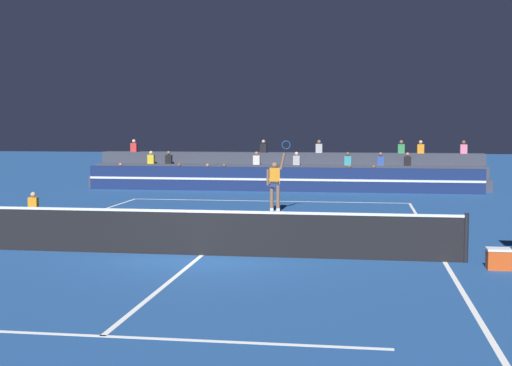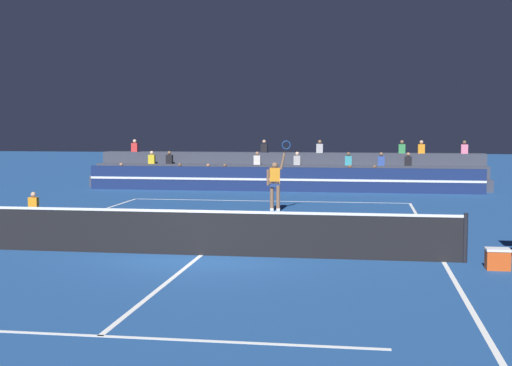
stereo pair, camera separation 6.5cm
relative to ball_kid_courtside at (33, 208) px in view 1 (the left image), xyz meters
The scene contains 9 objects.
ground_plane 9.00m from the ball_kid_courtside, 39.62° to the right, with size 120.00×120.00×0.00m, color navy.
court_lines 9.00m from the ball_kid_courtside, 39.62° to the right, with size 11.10×23.90×0.01m.
tennis_net 8.99m from the ball_kid_courtside, 39.62° to the right, with size 12.00×0.10×1.10m.
sponsor_banner_wall 12.41m from the ball_kid_courtside, 56.05° to the left, with size 18.00×0.26×1.10m.
bleacher_stand 14.58m from the ball_kid_courtside, 61.63° to the left, with size 18.92×2.85×2.28m.
ball_kid_courtside is the anchor object (origin of this frame).
tennis_player 8.19m from the ball_kid_courtside, 22.10° to the left, with size 0.86×0.32×2.50m.
tennis_ball 10.49m from the ball_kid_courtside, ahead, with size 0.07×0.07×0.07m, color #C6DB33.
equipment_cooler 14.89m from the ball_kid_courtside, 25.40° to the right, with size 0.50×0.38×0.45m.
Camera 1 is at (3.66, -16.01, 3.04)m, focal length 50.00 mm.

